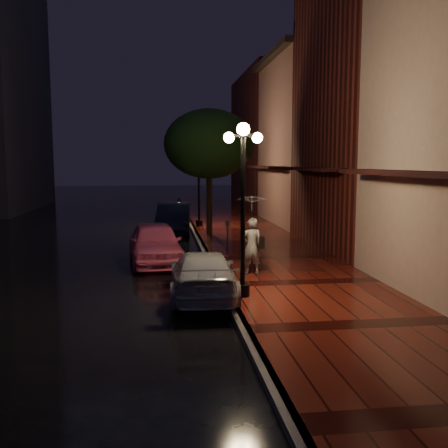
# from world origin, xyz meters

# --- Properties ---
(ground) EXTENTS (120.00, 120.00, 0.00)m
(ground) POSITION_xyz_m (0.00, 0.00, 0.00)
(ground) COLOR black
(ground) RESTS_ON ground
(sidewalk) EXTENTS (4.50, 60.00, 0.15)m
(sidewalk) POSITION_xyz_m (2.25, 0.00, 0.07)
(sidewalk) COLOR #4A120D
(sidewalk) RESTS_ON ground
(curb) EXTENTS (0.25, 60.00, 0.15)m
(curb) POSITION_xyz_m (0.00, 0.00, 0.07)
(curb) COLOR #595451
(curb) RESTS_ON ground
(storefront_mid) EXTENTS (5.00, 8.00, 11.00)m
(storefront_mid) POSITION_xyz_m (7.00, 2.00, 5.50)
(storefront_mid) COLOR #511914
(storefront_mid) RESTS_ON ground
(storefront_far) EXTENTS (5.00, 8.00, 9.00)m
(storefront_far) POSITION_xyz_m (7.00, 10.00, 4.50)
(storefront_far) COLOR #8C5951
(storefront_far) RESTS_ON ground
(storefront_extra) EXTENTS (5.00, 12.00, 10.00)m
(storefront_extra) POSITION_xyz_m (7.00, 20.00, 5.00)
(storefront_extra) COLOR #511914
(storefront_extra) RESTS_ON ground
(streetlamp_near) EXTENTS (0.96, 0.36, 4.31)m
(streetlamp_near) POSITION_xyz_m (0.35, -5.00, 2.60)
(streetlamp_near) COLOR black
(streetlamp_near) RESTS_ON sidewalk
(streetlamp_far) EXTENTS (0.96, 0.36, 4.31)m
(streetlamp_far) POSITION_xyz_m (0.35, 9.00, 2.60)
(streetlamp_far) COLOR black
(streetlamp_far) RESTS_ON sidewalk
(street_tree) EXTENTS (4.16, 4.16, 5.80)m
(street_tree) POSITION_xyz_m (0.61, 5.99, 4.24)
(street_tree) COLOR black
(street_tree) RESTS_ON sidewalk
(pink_car) EXTENTS (2.11, 4.41, 1.45)m
(pink_car) POSITION_xyz_m (-1.87, 0.11, 0.73)
(pink_car) COLOR #E85F8A
(pink_car) RESTS_ON ground
(navy_car) EXTENTS (1.89, 4.68, 1.51)m
(navy_car) POSITION_xyz_m (-1.02, 7.63, 0.75)
(navy_car) COLOR black
(navy_car) RESTS_ON ground
(silver_car) EXTENTS (1.85, 4.22, 1.21)m
(silver_car) POSITION_xyz_m (-0.60, -4.40, 0.60)
(silver_car) COLOR #A1A0A8
(silver_car) RESTS_ON ground
(woman_with_umbrella) EXTENTS (0.99, 1.01, 2.39)m
(woman_with_umbrella) POSITION_xyz_m (1.04, -2.54, 1.73)
(woman_with_umbrella) COLOR white
(woman_with_umbrella) RESTS_ON sidewalk
(parking_meter) EXTENTS (0.13, 0.11, 1.22)m
(parking_meter) POSITION_xyz_m (0.77, 0.95, 0.89)
(parking_meter) COLOR black
(parking_meter) RESTS_ON sidewalk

